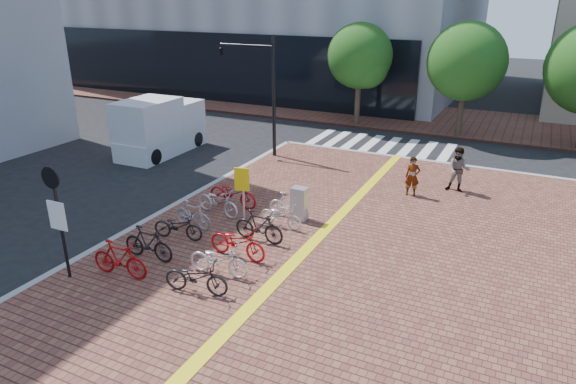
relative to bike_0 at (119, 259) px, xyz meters
The scene contains 26 objects.
ground 3.42m from the bike_0, 52.31° to the left, with size 120.00×120.00×0.00m, color black.
tactile_strip 4.71m from the bike_0, 30.08° to the right, with size 0.40×34.00×0.01m, color yellow.
kerb_west 3.11m from the bike_0, 129.72° to the right, with size 0.25×34.00×0.15m, color gray.
kerb_north 15.51m from the bike_0, 70.98° to the left, with size 14.00×0.25×0.15m, color gray.
far_sidewalk 23.75m from the bike_0, 85.05° to the left, with size 70.00×8.00×0.15m, color brown.
crosswalk 16.86m from the bike_0, 81.29° to the left, with size 7.50×4.00×0.01m.
street_trees 21.59m from the bike_0, 70.57° to the left, with size 16.20×4.60×6.35m.
bike_0 is the anchor object (origin of this frame).
bike_1 1.13m from the bike_0, 86.97° to the left, with size 0.49×1.74×1.05m, color black.
bike_2 2.63m from the bike_0, 89.87° to the left, with size 0.59×1.70×0.89m, color black.
bike_3 3.56m from the bike_0, 91.44° to the left, with size 0.44×1.57×0.94m, color #A4A4A9.
bike_4 4.87m from the bike_0, 89.18° to the left, with size 0.66×1.88×0.99m, color silver.
bike_5 5.73m from the bike_0, 88.46° to the left, with size 0.70×2.01×1.06m, color #B10C15.
bike_6 2.45m from the bike_0, ahead, with size 0.62×1.79×0.94m, color black.
bike_7 2.76m from the bike_0, 27.72° to the left, with size 0.63×1.81×0.95m, color silver.
bike_8 3.38m from the bike_0, 45.12° to the left, with size 0.67×1.93×1.01m, color red.
bike_9 4.36m from the bike_0, 55.93° to the left, with size 0.49×1.74×1.05m, color black.
bike_10 5.52m from the bike_0, 62.11° to the left, with size 0.56×1.61×0.84m, color silver.
bike_11 6.25m from the bike_0, 66.73° to the left, with size 0.44×1.54×0.93m, color silver.
pedestrian_a 11.43m from the bike_0, 59.09° to the left, with size 0.57×0.37×1.56m, color gray.
pedestrian_b 13.28m from the bike_0, 56.10° to the left, with size 0.88×0.69×1.82m, color #505665.
utility_box 6.43m from the bike_0, 63.45° to the left, with size 0.54×0.39×1.18m, color #B7B7BC.
yellow_sign 5.06m from the bike_0, 77.09° to the left, with size 0.51×0.20×1.91m.
notice_sign 2.13m from the bike_0, 150.86° to the right, with size 0.61×0.13×3.29m.
traffic_light_pole 12.93m from the bike_0, 102.82° to the left, with size 3.06×1.18×5.70m.
box_truck 12.60m from the bike_0, 124.05° to the left, with size 2.22×4.93×2.83m.
Camera 1 is at (7.74, -11.96, 7.61)m, focal length 32.00 mm.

